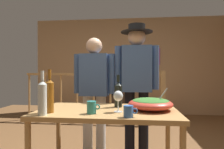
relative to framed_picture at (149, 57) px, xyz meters
name	(u,v)px	position (x,y,z in m)	size (l,w,h in m)	color
back_wall	(128,66)	(-0.56, 0.06, -0.24)	(5.03, 0.10, 2.53)	tan
framed_picture	(149,57)	(0.00, 0.00, 0.00)	(0.55, 0.03, 0.43)	#9A509A
stair_railing	(112,91)	(-0.87, -0.90, -0.83)	(3.13, 0.10, 1.13)	#B2844C
tv_console	(110,105)	(-1.01, -0.29, -1.24)	(0.90, 0.40, 0.52)	#38281E
flat_screen_tv	(110,84)	(-1.01, -0.32, -0.70)	(0.69, 0.12, 0.48)	black
serving_table	(108,118)	(-0.65, -3.41, -0.84)	(1.31, 0.74, 0.74)	#B2844C
salad_bowl	(151,103)	(-0.25, -3.37, -0.70)	(0.42, 0.42, 0.21)	#CC3D2D
wine_glass	(118,97)	(-0.54, -3.51, -0.62)	(0.09, 0.09, 0.19)	silver
wine_bottle_dark	(118,94)	(-0.56, -3.25, -0.63)	(0.08, 0.08, 0.33)	black
wine_bottle_clear	(42,97)	(-1.15, -3.71, -0.61)	(0.07, 0.07, 0.37)	silver
wine_bottle_amber	(50,95)	(-1.14, -3.60, -0.60)	(0.07, 0.07, 0.38)	brown
mug_blue	(129,111)	(-0.44, -3.70, -0.71)	(0.11, 0.08, 0.09)	#3866B2
mug_teal	(92,107)	(-0.76, -3.60, -0.71)	(0.12, 0.08, 0.11)	teal
person_standing_left	(94,86)	(-0.93, -2.64, -0.59)	(0.56, 0.22, 1.56)	beige
person_standing_right	(137,77)	(-0.37, -2.64, -0.47)	(0.58, 0.41, 1.72)	black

